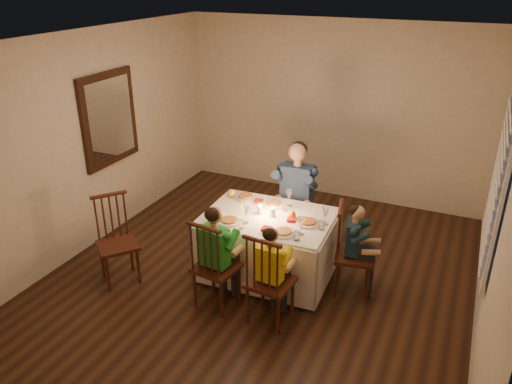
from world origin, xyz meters
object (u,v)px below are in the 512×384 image
at_px(chair_near_right, 270,319).
at_px(child_green, 218,303).
at_px(chair_adult, 294,242).
at_px(chair_near_left, 218,303).
at_px(serving_bowl, 246,198).
at_px(adult, 294,242).
at_px(chair_end, 351,291).
at_px(child_yellow, 270,319).
at_px(chair_extra, 122,279).
at_px(dining_table, 268,233).
at_px(child_teal, 351,291).

xyz_separation_m(chair_near_right, child_green, (-0.60, 0.01, 0.00)).
bearing_deg(child_green, chair_near_right, -173.87).
distance_m(chair_adult, child_green, 1.57).
distance_m(chair_adult, chair_near_left, 1.57).
bearing_deg(serving_bowl, adult, 52.40).
height_order(chair_end, child_yellow, child_yellow).
distance_m(chair_end, child_green, 1.45).
height_order(chair_near_left, chair_extra, chair_near_left).
bearing_deg(child_yellow, serving_bowl, -49.08).
height_order(dining_table, chair_near_left, dining_table).
bearing_deg(adult, serving_bowl, -128.39).
relative_size(dining_table, chair_end, 1.45).
bearing_deg(child_yellow, chair_adult, -73.84).
bearing_deg(chair_end, child_yellow, 131.84).
height_order(chair_adult, child_teal, child_teal).
relative_size(chair_near_right, chair_end, 1.00).
xyz_separation_m(dining_table, child_yellow, (0.35, -0.76, -0.53)).
xyz_separation_m(dining_table, chair_near_right, (0.35, -0.76, -0.53)).
height_order(child_green, child_teal, child_green).
distance_m(chair_near_right, adult, 1.59).
height_order(chair_end, serving_bowl, serving_bowl).
height_order(chair_adult, adult, adult).
xyz_separation_m(chair_near_left, chair_extra, (-1.20, -0.05, 0.00)).
xyz_separation_m(chair_adult, adult, (0.00, 0.00, 0.00)).
xyz_separation_m(dining_table, chair_near_left, (-0.25, -0.74, -0.53)).
height_order(dining_table, serving_bowl, serving_bowl).
bearing_deg(chair_end, chair_near_left, 112.31).
bearing_deg(chair_near_right, child_teal, -122.48).
height_order(chair_adult, child_yellow, child_yellow).
bearing_deg(chair_extra, chair_adult, -4.11).
bearing_deg(child_yellow, child_green, 3.32).
distance_m(dining_table, chair_near_right, 0.99).
height_order(dining_table, chair_end, dining_table).
bearing_deg(dining_table, chair_near_right, -67.46).
height_order(chair_near_left, adult, adult).
relative_size(chair_near_right, chair_extra, 1.01).
distance_m(chair_near_left, adult, 1.57).
bearing_deg(serving_bowl, child_green, -81.76).
height_order(chair_near_right, child_yellow, child_yellow).
height_order(dining_table, adult, dining_table).
height_order(dining_table, child_teal, dining_table).
xyz_separation_m(chair_near_left, serving_bowl, (-0.14, 1.00, 0.77)).
distance_m(chair_adult, chair_extra, 2.18).
distance_m(chair_adult, child_teal, 1.19).
distance_m(chair_adult, chair_end, 1.19).
bearing_deg(adult, chair_end, -39.28).
xyz_separation_m(chair_end, child_teal, (0.00, 0.00, 0.00)).
bearing_deg(chair_adult, child_teal, -39.28).
bearing_deg(adult, child_teal, -39.28).
relative_size(chair_near_left, serving_bowl, 4.85).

